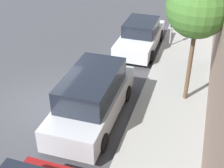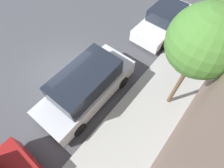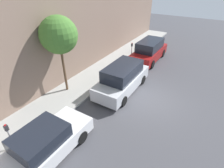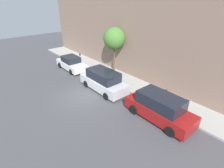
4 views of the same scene
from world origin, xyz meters
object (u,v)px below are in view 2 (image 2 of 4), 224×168
Objects in this scene: parked_minivan_second at (86,86)px; parking_meter_far at (194,22)px; parked_sedan_third at (164,20)px; street_tree at (204,42)px.

parking_meter_far is (1.85, 7.01, 0.09)m from parked_minivan_second.
parking_meter_far is (1.52, 0.53, 0.29)m from parked_sedan_third.
parked_minivan_second is at bearing -92.86° from parked_sedan_third.
street_tree is at bearing -56.58° from parked_sedan_third.
parked_minivan_second is at bearing -145.99° from street_tree.
street_tree reaches higher than parking_meter_far.
parked_minivan_second is 4.87m from street_tree.
parking_meter_far is at bearing 105.36° from street_tree.
street_tree is at bearing -74.64° from parking_meter_far.
parked_sedan_third is 0.92× the size of street_tree.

